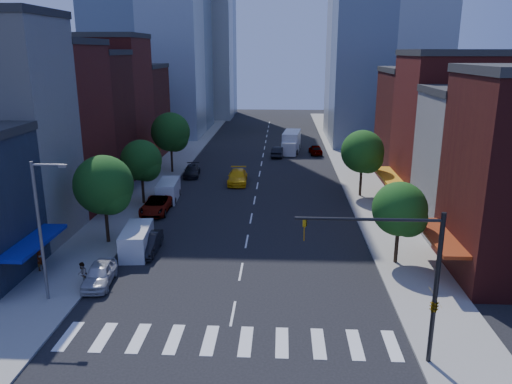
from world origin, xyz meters
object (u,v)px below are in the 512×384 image
Objects in this scene: cargo_van_near at (136,241)px; cargo_van_far at (168,191)px; parked_car_third at (156,205)px; parked_car_front at (99,274)px; pedestrian_far at (82,274)px; traffic_car_far at (316,150)px; box_truck at (291,143)px; parked_car_rear at (192,171)px; parked_car_second at (147,243)px; taxi at (238,177)px; traffic_car_oncoming at (278,152)px; pedestrian_near at (40,258)px.

cargo_van_far is at bearing 87.40° from cargo_van_near.
parked_car_third is 4.40m from cargo_van_far.
parked_car_front is 2.70× the size of pedestrian_far.
parked_car_third is at bearing -96.95° from cargo_van_far.
traffic_car_far is 0.54× the size of box_truck.
traffic_car_far is at bearing 58.32° from parked_car_third.
parked_car_second is at bearing -92.95° from parked_car_rear.
parked_car_second is 1.08× the size of traffic_car_far.
parked_car_third is at bearing 98.74° from parked_car_second.
parked_car_second is 10.22m from parked_car_third.
parked_car_front is 28.36m from taxi.
box_truck reaches higher than taxi.
parked_car_front is at bearing -108.56° from parked_car_second.
traffic_car_oncoming reaches higher than parked_car_front.
cargo_van_near is 43.73m from box_truck.
cargo_van_far is 30.83m from traffic_car_far.
parked_car_second is 0.95× the size of cargo_van_far.
taxi is at bearing -7.92° from pedestrian_near.
taxi is at bearing 70.09° from parked_car_front.
pedestrian_far is at bearing -102.03° from pedestrian_near.
pedestrian_near reaches higher than parked_car_front.
box_truck reaches higher than parked_car_front.
traffic_car_far is (17.58, 45.67, -0.00)m from parked_car_front.
traffic_car_far is at bearing 58.03° from taxi.
parked_car_third is 1.09× the size of cargo_van_far.
pedestrian_far is at bearing -98.44° from parked_car_rear.
taxi reaches higher than parked_car_front.
box_truck is 49.27m from pedestrian_near.
pedestrian_far is (-8.06, -27.93, 0.16)m from taxi.
parked_car_rear is 29.64m from pedestrian_near.
cargo_van_far is 0.90× the size of taxi.
parked_car_second reaches higher than parked_car_third.
box_truck is at bearing 69.21° from taxi.
pedestrian_far is (-2.78, -6.17, 0.18)m from parked_car_second.
cargo_van_far reaches higher than traffic_car_oncoming.
taxi is (6.05, 21.98, -0.23)m from cargo_van_near.
parked_car_second is 0.87× the size of parked_car_third.
cargo_van_near is 22.80m from taxi.
pedestrian_near is 4.51m from pedestrian_far.
box_truck reaches higher than parked_car_rear.
parked_car_front is 0.79× the size of taxi.
cargo_van_far reaches higher than traffic_car_far.
parked_car_third is at bearing -107.06° from box_truck.
parked_car_third is 0.98× the size of taxi.
taxi is at bearing -102.22° from box_truck.
cargo_van_far is at bearing 1.33° from pedestrian_near.
parked_car_second is at bearing -105.59° from taxi.
parked_car_second reaches higher than parked_car_rear.
cargo_van_near is 0.62× the size of box_truck.
traffic_car_oncoming is 4.35m from box_truck.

